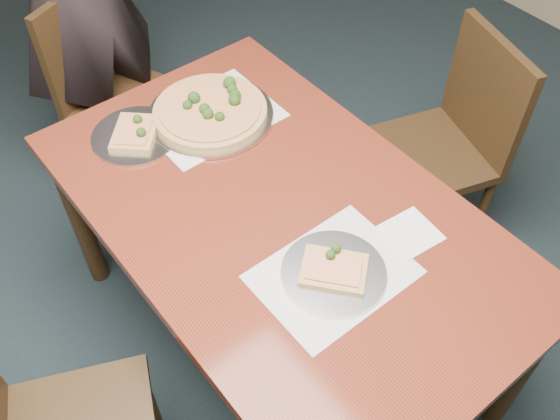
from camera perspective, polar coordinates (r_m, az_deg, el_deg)
room_shell at (r=0.70m, az=-5.62°, el=17.14°), size 8.00×8.00×8.00m
dining_table at (r=1.86m, az=0.00°, el=-1.84°), size 0.90×1.50×0.75m
chair_far at (r=2.67m, az=-14.88°, el=10.80°), size 0.55×0.55×0.91m
chair_right at (r=2.44m, az=15.26°, el=6.43°), size 0.53×0.53×0.91m
placemat_main at (r=2.09m, az=-6.35°, el=8.51°), size 0.42×0.32×0.00m
placemat_near at (r=1.66m, az=4.90°, el=-5.86°), size 0.40×0.30×0.00m
pizza_pan at (r=2.08m, az=-6.34°, el=9.00°), size 0.41×0.41×0.07m
slice_plate_near at (r=1.65m, az=4.93°, el=-5.58°), size 0.28×0.28×0.05m
slice_plate_far at (r=2.05m, az=-13.08°, el=6.79°), size 0.28×0.28×0.06m
napkin at (r=1.77m, az=11.86°, el=-2.08°), size 0.15×0.15×0.01m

